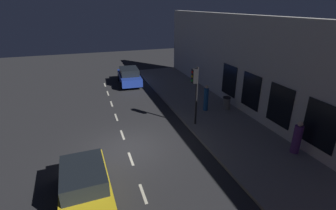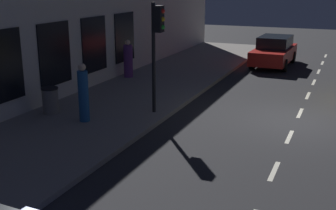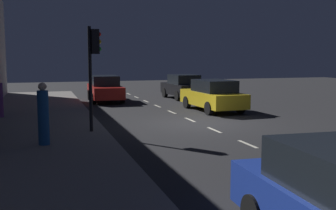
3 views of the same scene
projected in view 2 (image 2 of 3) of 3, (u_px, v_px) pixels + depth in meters
name	position (u px, v px, depth m)	size (l,w,h in m)	color
ground_plane	(296.00, 121.00, 14.20)	(60.00, 60.00, 0.00)	#28282B
sidewalk	(128.00, 100.00, 16.52)	(4.50, 32.00, 0.15)	gray
building_facade	(67.00, 13.00, 16.60)	(0.65, 32.00, 6.53)	beige
lane_centre_line	(300.00, 113.00, 15.08)	(0.12, 27.20, 0.01)	beige
traffic_light	(157.00, 35.00, 13.97)	(0.47, 0.32, 3.63)	black
parked_car_1	(274.00, 51.00, 23.32)	(1.95, 4.48, 1.58)	red
pedestrian_0	(128.00, 60.00, 19.86)	(0.57, 0.57, 1.72)	#5B2D70
pedestrian_1	(83.00, 94.00, 13.52)	(0.45, 0.45, 1.85)	#1E5189
trash_bin	(50.00, 100.00, 14.45)	(0.55, 0.55, 0.89)	slate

